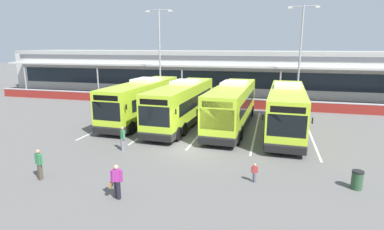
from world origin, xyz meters
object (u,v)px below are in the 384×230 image
(pedestrian_in_dark_coat, at_px, (39,163))
(pedestrian_child, at_px, (254,172))
(pedestrian_near_bin, at_px, (123,138))
(lamp_post_west, at_px, (160,50))
(lamp_post_centre, at_px, (300,50))
(coach_bus_centre, at_px, (232,106))
(pedestrian_with_handbag, at_px, (116,181))
(coach_bus_right_centre, at_px, (286,110))
(coach_bus_leftmost, at_px, (142,101))
(coach_bus_left_centre, at_px, (182,104))
(litter_bin, at_px, (357,180))

(pedestrian_in_dark_coat, distance_m, pedestrian_child, 11.05)
(pedestrian_near_bin, xyz_separation_m, lamp_post_west, (-4.12, 18.13, 5.42))
(lamp_post_centre, bearing_deg, lamp_post_west, -178.35)
(pedestrian_child, xyz_separation_m, pedestrian_near_bin, (-8.72, 2.71, 0.33))
(coach_bus_centre, xyz_separation_m, lamp_post_centre, (5.94, 10.88, 4.50))
(pedestrian_child, bearing_deg, pedestrian_with_handbag, -150.85)
(pedestrian_child, bearing_deg, coach_bus_centre, 103.72)
(coach_bus_right_centre, height_order, lamp_post_west, lamp_post_west)
(coach_bus_leftmost, distance_m, pedestrian_with_handbag, 15.05)
(coach_bus_leftmost, relative_size, pedestrian_child, 12.18)
(lamp_post_west, bearing_deg, lamp_post_centre, 1.65)
(pedestrian_with_handbag, height_order, pedestrian_child, pedestrian_with_handbag)
(lamp_post_centre, bearing_deg, coach_bus_centre, -118.63)
(coach_bus_left_centre, height_order, pedestrian_child, coach_bus_left_centre)
(pedestrian_with_handbag, distance_m, litter_bin, 11.41)
(coach_bus_left_centre, distance_m, lamp_post_west, 12.98)
(pedestrian_child, bearing_deg, coach_bus_leftmost, 134.98)
(coach_bus_right_centre, relative_size, pedestrian_near_bin, 7.55)
(coach_bus_leftmost, relative_size, pedestrian_with_handbag, 7.55)
(pedestrian_in_dark_coat, xyz_separation_m, pedestrian_near_bin, (2.04, 5.18, 0.00))
(coach_bus_leftmost, xyz_separation_m, pedestrian_with_handbag, (4.96, -14.18, -0.93))
(coach_bus_leftmost, relative_size, coach_bus_centre, 1.00)
(coach_bus_centre, height_order, pedestrian_in_dark_coat, coach_bus_centre)
(pedestrian_in_dark_coat, height_order, lamp_post_west, lamp_post_west)
(pedestrian_with_handbag, relative_size, litter_bin, 1.74)
(pedestrian_in_dark_coat, bearing_deg, coach_bus_left_centre, 72.94)
(coach_bus_right_centre, height_order, lamp_post_centre, lamp_post_centre)
(pedestrian_near_bin, bearing_deg, litter_bin, -9.31)
(coach_bus_leftmost, relative_size, lamp_post_centre, 1.11)
(coach_bus_centre, bearing_deg, lamp_post_west, 134.68)
(coach_bus_centre, height_order, coach_bus_right_centre, same)
(litter_bin, bearing_deg, coach_bus_leftmost, 146.51)
(coach_bus_centre, xyz_separation_m, pedestrian_in_dark_coat, (-8.21, -12.90, -0.91))
(coach_bus_right_centre, bearing_deg, lamp_post_west, 143.31)
(coach_bus_left_centre, bearing_deg, coach_bus_right_centre, -2.03)
(coach_bus_right_centre, bearing_deg, coach_bus_leftmost, 175.68)
(pedestrian_child, xyz_separation_m, lamp_post_west, (-12.84, 20.84, 5.75))
(coach_bus_leftmost, distance_m, litter_bin, 18.89)
(pedestrian_with_handbag, distance_m, pedestrian_near_bin, 6.63)
(coach_bus_left_centre, xyz_separation_m, pedestrian_child, (6.86, -10.23, -1.24))
(coach_bus_left_centre, xyz_separation_m, coach_bus_centre, (4.32, 0.20, 0.00))
(coach_bus_leftmost, distance_m, coach_bus_left_centre, 4.06)
(litter_bin, bearing_deg, pedestrian_with_handbag, -160.59)
(litter_bin, bearing_deg, pedestrian_child, -174.23)
(coach_bus_left_centre, xyz_separation_m, lamp_post_west, (-5.98, 10.61, 4.50))
(pedestrian_with_handbag, xyz_separation_m, litter_bin, (10.76, 3.79, -0.39))
(pedestrian_child, distance_m, lamp_post_centre, 22.33)
(coach_bus_centre, distance_m, pedestrian_with_handbag, 14.17)
(coach_bus_leftmost, distance_m, coach_bus_centre, 8.34)
(lamp_post_centre, bearing_deg, coach_bus_right_centre, -97.92)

